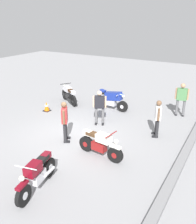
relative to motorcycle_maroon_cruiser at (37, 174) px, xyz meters
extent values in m
plane|color=gray|center=(-3.45, -1.15, -0.52)|extent=(40.00, 40.00, 0.00)
cube|color=gray|center=(-3.45, 3.45, -0.45)|extent=(14.00, 0.30, 0.15)
cylinder|color=black|center=(0.72, 0.15, -0.20)|extent=(0.65, 0.25, 0.64)
cylinder|color=black|center=(-0.70, -0.15, -0.20)|extent=(0.65, 0.25, 0.64)
cylinder|color=silver|center=(0.72, 0.15, -0.20)|extent=(0.25, 0.18, 0.22)
cylinder|color=silver|center=(-0.70, -0.15, -0.20)|extent=(0.25, 0.18, 0.22)
cube|color=silver|center=(-0.04, -0.01, -0.10)|extent=(0.61, 0.39, 0.32)
cube|color=maroon|center=(0.16, 0.03, 0.30)|extent=(0.61, 0.43, 0.30)
cube|color=maroon|center=(0.72, 0.15, 0.15)|extent=(0.46, 0.25, 0.08)
cube|color=black|center=(-0.28, -0.06, 0.32)|extent=(0.64, 0.38, 0.12)
cube|color=maroon|center=(-0.57, -0.13, 0.30)|extent=(0.36, 0.28, 0.18)
cylinder|color=silver|center=(-0.46, 0.07, -0.15)|extent=(0.57, 0.22, 0.16)
cylinder|color=silver|center=(0.48, 0.10, 0.55)|extent=(0.18, 0.69, 0.04)
sphere|color=silver|center=(0.70, 0.14, 0.35)|extent=(0.16, 0.16, 0.16)
cylinder|color=black|center=(-2.52, 1.37, -0.22)|extent=(0.23, 0.62, 0.60)
cylinder|color=black|center=(-2.68, 0.03, -0.22)|extent=(0.23, 0.62, 0.60)
cylinder|color=maroon|center=(-2.52, 1.37, -0.22)|extent=(0.20, 0.23, 0.21)
cylinder|color=maroon|center=(-2.68, 0.03, -0.22)|extent=(0.20, 0.23, 0.21)
cube|color=maroon|center=(-2.61, 0.65, -0.12)|extent=(0.35, 0.59, 0.32)
cube|color=white|center=(-2.58, 0.85, 0.28)|extent=(0.39, 0.59, 0.30)
cube|color=white|center=(-2.52, 1.37, 0.11)|extent=(0.21, 0.46, 0.08)
cube|color=#4C331E|center=(-2.64, 0.40, 0.30)|extent=(0.33, 0.63, 0.12)
cube|color=white|center=(-2.68, 0.10, 0.28)|extent=(0.26, 0.34, 0.18)
cylinder|color=maroon|center=(-2.83, 0.27, -0.17)|extent=(0.18, 0.57, 0.16)
cylinder|color=maroon|center=(-2.54, 1.17, 0.53)|extent=(0.70, 0.12, 0.04)
sphere|color=silver|center=(-2.52, 1.39, 0.33)|extent=(0.16, 0.16, 0.16)
cylinder|color=black|center=(-7.31, -4.58, -0.20)|extent=(0.44, 0.61, 0.64)
cylinder|color=black|center=(-6.55, -3.34, -0.20)|extent=(0.44, 0.61, 0.64)
cylinder|color=black|center=(-7.31, -4.58, -0.20)|extent=(0.24, 0.26, 0.22)
cylinder|color=black|center=(-6.55, -3.34, -0.20)|extent=(0.24, 0.26, 0.22)
cube|color=black|center=(-6.91, -3.92, -0.10)|extent=(0.53, 0.62, 0.32)
cube|color=silver|center=(-7.01, -4.09, 0.30)|extent=(0.57, 0.64, 0.30)
cube|color=silver|center=(-7.31, -4.58, 0.15)|extent=(0.37, 0.46, 0.08)
cube|color=#382314|center=(-6.77, -3.70, 0.32)|extent=(0.54, 0.65, 0.12)
cube|color=silver|center=(-6.62, -3.45, 0.30)|extent=(0.36, 0.39, 0.18)
cylinder|color=black|center=(-6.55, -3.67, -0.15)|extent=(0.39, 0.53, 0.16)
cylinder|color=black|center=(-7.18, -4.37, 0.55)|extent=(0.61, 0.40, 0.04)
sphere|color=silver|center=(-7.30, -4.55, 0.35)|extent=(0.16, 0.16, 0.16)
cylinder|color=black|center=(-7.21, -0.55, -0.22)|extent=(0.19, 0.61, 0.60)
cylinder|color=black|center=(-7.28, -1.90, -0.22)|extent=(0.25, 0.61, 0.60)
cylinder|color=silver|center=(-7.21, -0.55, -0.22)|extent=(0.19, 0.22, 0.21)
cylinder|color=silver|center=(-7.28, -1.90, -0.22)|extent=(0.19, 0.22, 0.21)
cube|color=silver|center=(-7.24, -1.27, -0.12)|extent=(0.31, 0.57, 0.32)
cube|color=navy|center=(-7.24, -1.12, 0.28)|extent=(0.41, 1.00, 0.57)
cone|color=navy|center=(-7.21, -0.60, 0.43)|extent=(0.36, 0.37, 0.39)
cube|color=black|center=(-7.26, -1.52, 0.35)|extent=(0.29, 0.61, 0.12)
cube|color=navy|center=(-7.27, -1.82, 0.43)|extent=(0.24, 0.36, 0.23)
cylinder|color=silver|center=(-7.19, -1.77, 0.25)|extent=(0.11, 0.40, 0.17)
cylinder|color=silver|center=(-7.35, -1.77, 0.25)|extent=(0.11, 0.40, 0.17)
cylinder|color=silver|center=(-7.22, -0.74, 0.45)|extent=(0.70, 0.07, 0.04)
sphere|color=silver|center=(-7.20, -0.52, 0.38)|extent=(0.16, 0.16, 0.16)
cylinder|color=#262628|center=(-5.44, 1.93, -0.11)|extent=(0.17, 0.17, 0.82)
cube|color=black|center=(-5.42, 1.88, -0.48)|extent=(0.19, 0.28, 0.08)
cylinder|color=#262628|center=(-5.14, 2.05, -0.11)|extent=(0.17, 0.17, 0.82)
cube|color=black|center=(-5.12, 2.00, -0.48)|extent=(0.19, 0.28, 0.08)
cube|color=silver|center=(-5.29, 1.99, 0.58)|extent=(0.51, 0.38, 0.58)
cylinder|color=brown|center=(-5.55, 1.89, 0.60)|extent=(0.12, 0.12, 0.54)
cylinder|color=brown|center=(-5.04, 2.10, 0.60)|extent=(0.12, 0.12, 0.54)
sphere|color=brown|center=(-5.29, 1.99, 1.01)|extent=(0.22, 0.22, 0.22)
cylinder|color=#262628|center=(-2.78, -1.08, -0.09)|extent=(0.18, 0.18, 0.86)
cube|color=black|center=(-2.81, -1.03, -0.48)|extent=(0.22, 0.27, 0.08)
cylinder|color=#262628|center=(-3.07, -1.27, -0.09)|extent=(0.18, 0.18, 0.86)
cube|color=black|center=(-3.10, -1.22, -0.48)|extent=(0.22, 0.27, 0.08)
cube|color=#B23333|center=(-2.92, -1.18, 0.65)|extent=(0.53, 0.45, 0.61)
cylinder|color=brown|center=(-2.68, -1.02, 0.66)|extent=(0.12, 0.12, 0.57)
cylinder|color=brown|center=(-3.16, -1.33, 0.66)|extent=(0.12, 0.12, 0.57)
sphere|color=brown|center=(-2.92, -1.18, 1.10)|extent=(0.23, 0.23, 0.23)
cylinder|color=#59595B|center=(-5.08, -0.95, -0.10)|extent=(0.17, 0.17, 0.84)
cube|color=black|center=(-5.02, -0.93, -0.48)|extent=(0.28, 0.20, 0.08)
cylinder|color=#59595B|center=(-5.21, -0.65, -0.10)|extent=(0.17, 0.17, 0.84)
cube|color=black|center=(-5.16, -0.63, -0.48)|extent=(0.28, 0.20, 0.08)
cube|color=black|center=(-5.14, -0.80, 0.61)|extent=(0.40, 0.52, 0.59)
cylinder|color=#D8AD8C|center=(-5.03, -1.06, 0.63)|extent=(0.12, 0.12, 0.56)
cylinder|color=#D8AD8C|center=(-5.26, -0.55, 0.63)|extent=(0.12, 0.12, 0.56)
sphere|color=#D8AD8C|center=(-5.14, -0.80, 1.05)|extent=(0.23, 0.23, 0.23)
cylinder|color=#59595B|center=(-8.21, 2.48, -0.08)|extent=(0.15, 0.15, 0.88)
cube|color=black|center=(-8.27, 2.47, -0.48)|extent=(0.27, 0.15, 0.08)
cylinder|color=#59595B|center=(-8.15, 2.14, -0.08)|extent=(0.15, 0.15, 0.88)
cube|color=black|center=(-8.21, 2.13, -0.48)|extent=(0.27, 0.15, 0.08)
cube|color=#4C7F4C|center=(-8.18, 2.31, 0.67)|extent=(0.31, 0.52, 0.62)
cylinder|color=tan|center=(-8.24, 2.60, 0.68)|extent=(0.10, 0.10, 0.58)
cylinder|color=tan|center=(-8.13, 2.03, 0.68)|extent=(0.10, 0.10, 0.58)
sphere|color=tan|center=(-8.18, 2.31, 1.12)|extent=(0.24, 0.24, 0.24)
cube|color=black|center=(-5.19, -4.21, -0.51)|extent=(0.36, 0.36, 0.03)
cone|color=orange|center=(-5.19, -4.21, -0.24)|extent=(0.28, 0.28, 0.50)
cylinder|color=white|center=(-5.19, -4.21, -0.20)|extent=(0.19, 0.19, 0.08)
camera|label=1|loc=(4.46, 4.74, 4.48)|focal=39.81mm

